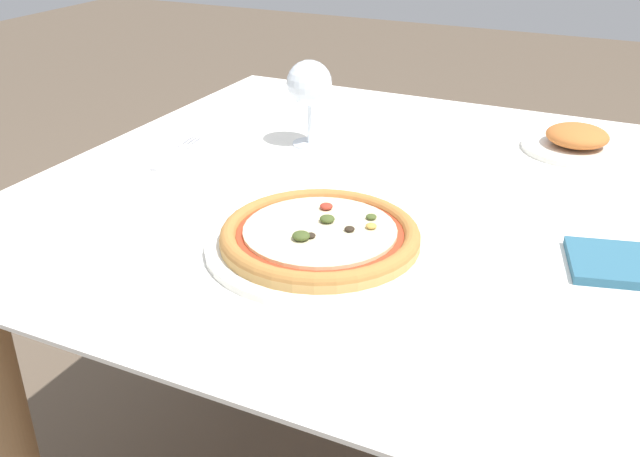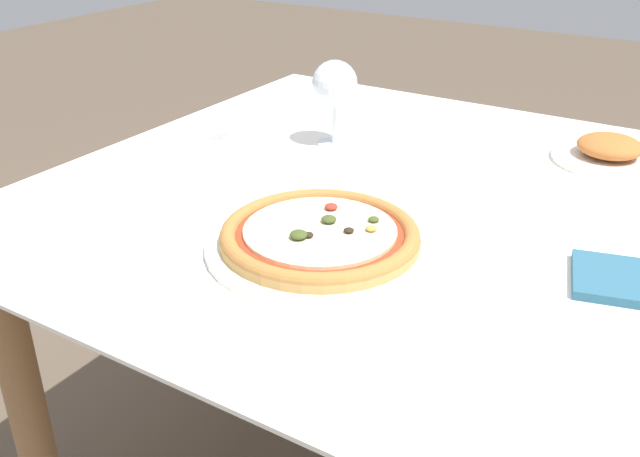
% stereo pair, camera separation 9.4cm
% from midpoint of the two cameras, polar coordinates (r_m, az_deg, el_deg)
% --- Properties ---
extents(dining_table, '(1.41, 1.05, 0.71)m').
position_cam_midpoint_polar(dining_table, '(1.11, 10.22, -2.10)').
color(dining_table, '#997047').
rests_on(dining_table, ground_plane).
extents(pizza_plate, '(0.31, 0.31, 0.04)m').
position_cam_midpoint_polar(pizza_plate, '(0.94, -2.84, -0.79)').
color(pizza_plate, white).
rests_on(pizza_plate, dining_table).
extents(fork, '(0.04, 0.17, 0.00)m').
position_cam_midpoint_polar(fork, '(1.31, -13.31, 5.94)').
color(fork, silver).
rests_on(fork, dining_table).
extents(wine_glass_far_left, '(0.08, 0.08, 0.16)m').
position_cam_midpoint_polar(wine_glass_far_left, '(1.28, -3.00, 11.35)').
color(wine_glass_far_left, silver).
rests_on(wine_glass_far_left, dining_table).
extents(side_plate, '(0.19, 0.19, 0.05)m').
position_cam_midpoint_polar(side_plate, '(1.35, 17.98, 6.62)').
color(side_plate, white).
rests_on(side_plate, dining_table).
extents(napkin_folded, '(0.17, 0.14, 0.01)m').
position_cam_midpoint_polar(napkin_folded, '(0.96, 21.07, -2.78)').
color(napkin_folded, '#2D607A').
rests_on(napkin_folded, dining_table).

